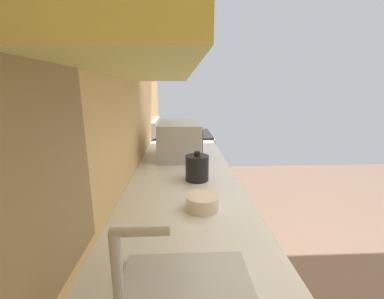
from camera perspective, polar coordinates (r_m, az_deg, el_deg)
ground_plane at (r=2.50m, az=32.72°, el=-23.88°), size 5.80×5.80×0.00m
wall_back at (r=1.61m, az=-15.92°, el=9.90°), size 3.75×0.12×2.69m
counter_run at (r=1.50m, az=-1.82°, el=-26.97°), size 2.77×0.65×0.92m
upper_cabinets at (r=1.20m, az=-10.17°, el=30.61°), size 1.59×0.34×0.59m
window_back_wall at (r=0.56m, az=-34.08°, el=-3.58°), size 0.55×0.02×0.62m
oven_range at (r=3.01m, az=-1.94°, el=-4.91°), size 0.67×0.68×1.10m
microwave at (r=1.93m, az=-2.86°, el=2.26°), size 0.45×0.33×0.27m
bowl at (r=1.12m, az=2.46°, el=-11.92°), size 0.15×0.15×0.06m
kettle at (r=1.45m, az=1.18°, el=-4.21°), size 0.19×0.14×0.17m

